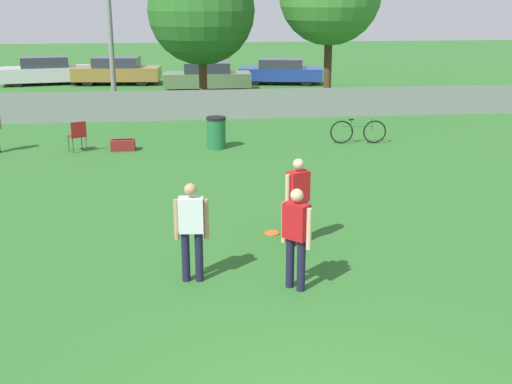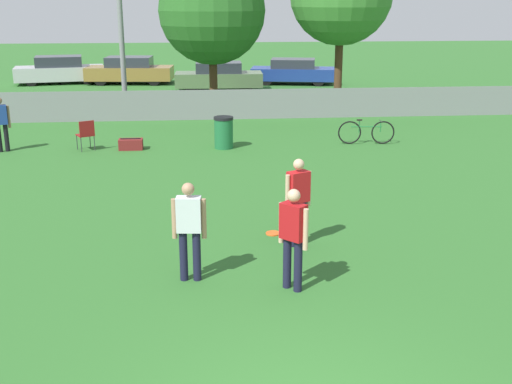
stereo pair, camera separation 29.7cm
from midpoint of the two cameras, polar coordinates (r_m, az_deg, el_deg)
fence_backline at (r=23.83m, az=-2.08°, el=7.78°), size 25.95×0.07×1.21m
tree_near_pole at (r=25.61m, az=-3.58°, el=15.80°), size 4.12×4.12×5.91m
player_receiver_white at (r=10.07m, az=-5.12°, el=-2.98°), size 0.54×0.26×1.62m
player_thrower_red at (r=9.74m, az=4.19°, el=-3.66°), size 0.42×0.43×1.62m
player_defender_red at (r=11.50m, az=4.50°, el=-0.41°), size 0.49×0.37×1.62m
spectator_in_blue at (r=20.02m, az=-21.34°, el=5.90°), size 0.50×0.32×1.60m
frisbee_disc at (r=12.30m, az=2.22°, el=-3.69°), size 0.28×0.28×0.03m
folding_chair_sideline at (r=19.47m, az=-14.47°, el=5.09°), size 0.60×0.60×0.90m
bicycle_sideline at (r=20.07m, az=10.20°, el=5.26°), size 1.74×0.44×0.77m
trash_bin at (r=19.19m, az=-2.45°, el=5.31°), size 0.58×0.58×0.95m
gear_bag_sideline at (r=19.40m, az=-10.63°, el=4.19°), size 0.70×0.38×0.34m
parked_car_silver at (r=35.44m, az=-16.84°, el=10.31°), size 4.67×2.43×1.41m
parked_car_tan at (r=34.48m, az=-10.92°, el=10.56°), size 4.54×2.15×1.39m
parked_car_olive at (r=31.34m, az=-3.06°, el=10.20°), size 4.18×1.74×1.36m
parked_car_blue at (r=33.83m, az=3.56°, el=10.65°), size 4.52×2.49×1.29m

